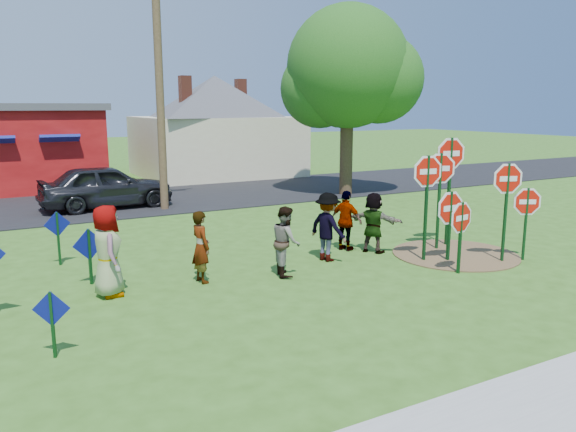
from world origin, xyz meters
name	(u,v)px	position (x,y,z in m)	size (l,w,h in m)	color
ground	(284,269)	(0.00, 0.00, 0.00)	(120.00, 120.00, 0.00)	#335A19
sidewalk	(557,409)	(0.00, -7.20, 0.04)	(22.00, 1.80, 0.08)	#9E9E99
road	(151,199)	(0.00, 11.50, 0.02)	(120.00, 7.50, 0.04)	black
dirt_patch	(455,254)	(4.50, -1.00, 0.01)	(3.20, 3.20, 0.03)	brown
cream_house	(215,122)	(5.50, 18.00, 2.92)	(9.40, 9.40, 6.50)	beige
stop_sign_a	(461,223)	(3.36, -2.22, 1.19)	(0.97, 0.16, 1.80)	#103D19
stop_sign_b	(440,177)	(4.49, -0.33, 1.96)	(1.05, 0.37, 2.73)	#103D19
stop_sign_c	(507,190)	(5.02, -2.05, 1.81)	(0.96, 0.37, 2.58)	#103D19
stop_sign_d	(450,164)	(5.03, -0.13, 2.26)	(1.14, 0.23, 3.12)	#103D19
stop_sign_e	(450,212)	(3.91, -1.32, 1.23)	(1.12, 0.08, 1.90)	#103D19
stop_sign_f	(527,207)	(5.63, -2.17, 1.36)	(0.83, 0.46, 1.94)	#103D19
stop_sign_g	(427,184)	(3.38, -1.04, 1.94)	(1.05, 0.18, 2.77)	#103D19
blue_diamond_a	(52,317)	(-5.34, -2.45, 0.66)	(0.53, 0.23, 1.07)	#103D19
blue_diamond_c	(89,250)	(-4.19, 1.04, 0.75)	(0.70, 0.14, 1.23)	#103D19
blue_diamond_d	(58,232)	(-4.59, 2.95, 0.82)	(0.61, 0.11, 1.32)	#103D19
person_a	(107,251)	(-4.00, 0.07, 0.93)	(0.91, 0.59, 1.87)	#405C92
person_b	(201,247)	(-2.05, 0.03, 0.79)	(0.58, 0.38, 1.58)	#227163
person_c	(286,241)	(-0.18, -0.41, 0.80)	(0.77, 0.60, 1.59)	brown
person_d	(328,227)	(1.31, 0.16, 0.85)	(1.10, 0.63, 1.71)	#303035
person_e	(346,221)	(2.28, 0.76, 0.80)	(0.94, 0.39, 1.61)	#523462
person_f	(374,223)	(2.80, 0.26, 0.80)	(1.48, 0.47, 1.60)	#215132
suv	(106,186)	(-2.01, 10.17, 0.85)	(1.92, 4.78, 1.63)	#313036
utility_pole	(159,73)	(-0.19, 8.93, 4.94)	(2.30, 0.33, 9.39)	#4C3823
leafy_tree	(350,74)	(7.86, 8.63, 5.11)	(5.58, 5.09, 7.94)	#382819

